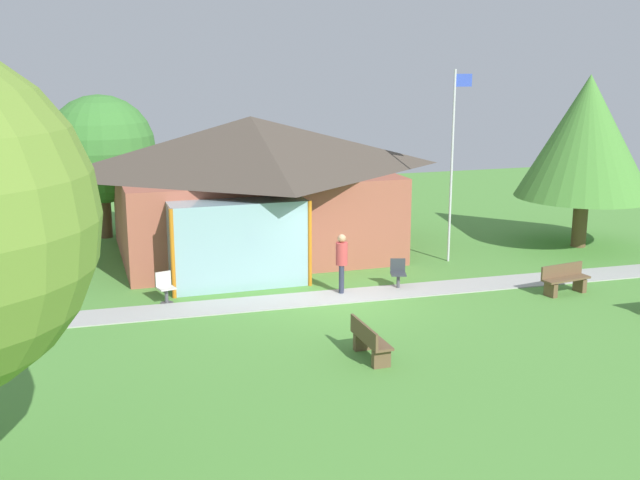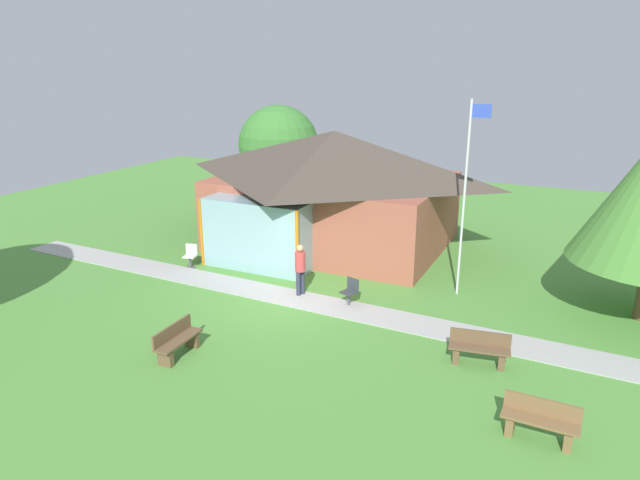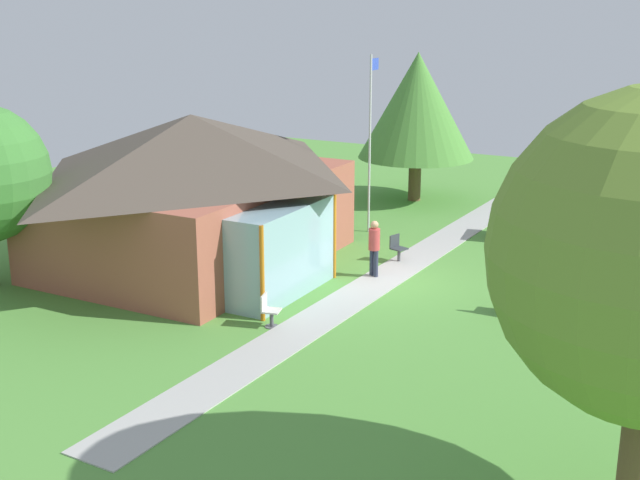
{
  "view_description": "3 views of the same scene",
  "coord_description": "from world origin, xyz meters",
  "views": [
    {
      "loc": [
        -7.04,
        -19.61,
        6.61
      ],
      "look_at": [
        -0.14,
        1.83,
        1.32
      ],
      "focal_mm": 43.65,
      "sensor_mm": 36.0,
      "label": 1
    },
    {
      "loc": [
        8.03,
        -14.58,
        7.3
      ],
      "look_at": [
        -0.27,
        2.91,
        1.19
      ],
      "focal_mm": 31.72,
      "sensor_mm": 36.0,
      "label": 2
    },
    {
      "loc": [
        -21.73,
        -9.37,
        8.0
      ],
      "look_at": [
        -0.26,
        2.25,
        1.02
      ],
      "focal_mm": 46.97,
      "sensor_mm": 36.0,
      "label": 3
    }
  ],
  "objects": [
    {
      "name": "tree_behind_pavilion_left",
      "position": [
        -5.97,
        10.11,
        3.31
      ],
      "size": [
        3.99,
        3.99,
        5.33
      ],
      "color": "brown",
      "rests_on": "ground_plane"
    },
    {
      "name": "pavilion",
      "position": [
        -1.24,
        6.08,
        2.44
      ],
      "size": [
        9.9,
        8.56,
        4.69
      ],
      "color": "#A35642",
      "rests_on": "ground_plane"
    },
    {
      "name": "bench_mid_right",
      "position": [
        6.2,
        -1.37,
        0.4
      ],
      "size": [
        1.55,
        0.67,
        0.84
      ],
      "rotation": [
        0.0,
        0.0,
        3.3
      ],
      "color": "brown",
      "rests_on": "ground_plane"
    },
    {
      "name": "bench_lawn_far_right",
      "position": [
        7.87,
        -3.88,
        0.4
      ],
      "size": [
        1.51,
        0.48,
        0.84
      ],
      "rotation": [
        0.0,
        0.0,
        3.11
      ],
      "color": "brown",
      "rests_on": "ground_plane"
    },
    {
      "name": "bench_front_center",
      "position": [
        -0.95,
        -4.29,
        0.4
      ],
      "size": [
        0.47,
        1.51,
        0.84
      ],
      "rotation": [
        0.0,
        0.0,
        4.73
      ],
      "color": "brown",
      "rests_on": "ground_plane"
    },
    {
      "name": "patio_chair_west",
      "position": [
        -4.81,
        1.27,
        0.42
      ],
      "size": [
        0.53,
        0.53,
        0.86
      ],
      "rotation": [
        0.0,
        0.0,
        3.39
      ],
      "color": "beige",
      "rests_on": "ground_plane"
    },
    {
      "name": "patio_chair_lawn_spare",
      "position": [
        1.87,
        0.6,
        0.42
      ],
      "size": [
        0.55,
        0.55,
        0.86
      ],
      "rotation": [
        0.0,
        0.0,
        2.85
      ],
      "color": "#33383D",
      "rests_on": "ground_plane"
    },
    {
      "name": "visitor_on_path",
      "position": [
        0.11,
        0.62,
        1.02
      ],
      "size": [
        0.34,
        0.34,
        1.74
      ],
      "rotation": [
        0.0,
        0.0,
        4.31
      ],
      "color": "#2D3347",
      "rests_on": "ground_plane"
    },
    {
      "name": "ground_plane",
      "position": [
        0.0,
        0.0,
        0.0
      ],
      "size": [
        44.0,
        44.0,
        0.0
      ],
      "primitive_type": "plane",
      "color": "#54933D"
    },
    {
      "name": "flagpole",
      "position": [
        4.74,
        2.96,
        3.43
      ],
      "size": [
        0.64,
        0.08,
        6.27
      ],
      "color": "silver",
      "rests_on": "ground_plane"
    },
    {
      "name": "footpath",
      "position": [
        0.0,
        0.27,
        0.01
      ],
      "size": [
        24.02,
        2.12,
        0.03
      ],
      "primitive_type": "cube",
      "rotation": [
        0.0,
        0.0,
        -0.03
      ],
      "color": "#ADADA8",
      "rests_on": "ground_plane"
    }
  ]
}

